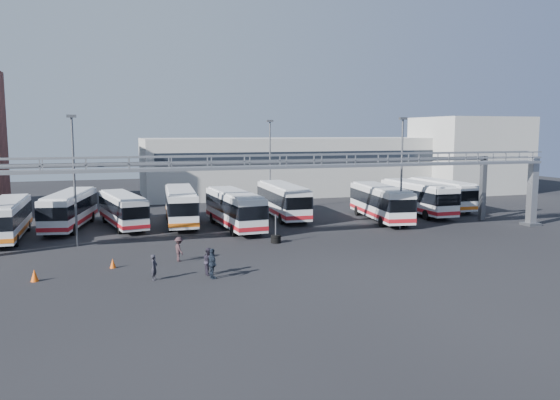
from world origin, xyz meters
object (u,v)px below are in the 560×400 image
object	(u,v)px
bus_4	(234,208)
tire_stack	(276,238)
bus_0	(7,218)
pedestrian_b	(209,261)
bus_3	(181,205)
light_pole_mid	(402,167)
bus_5	(283,199)
bus_9	(441,193)
pedestrian_a	(154,267)
bus_2	(123,209)
bus_8	(417,197)
pedestrian_c	(179,249)
cone_left	(34,275)
pedestrian_d	(212,264)
bus_1	(70,209)
light_pole_back	(270,160)
bus_7	(380,201)
cone_right	(113,263)
light_pole_left	(74,173)

from	to	relation	value
bus_4	tire_stack	xyz separation A→B (m)	(1.69, -7.42, -1.53)
bus_0	pedestrian_b	distance (m)	21.46
bus_3	bus_4	bearing A→B (deg)	-35.69
light_pole_mid	bus_5	xyz separation A→B (m)	(-8.30, 9.47, -3.78)
bus_3	bus_9	xyz separation A→B (m)	(30.07, 1.39, -0.07)
bus_4	pedestrian_a	size ratio (longest dim) A/B	7.36
tire_stack	bus_2	bearing A→B (deg)	135.51
bus_8	pedestrian_c	distance (m)	30.77
light_pole_mid	bus_4	distance (m)	15.76
light_pole_mid	cone_left	xyz separation A→B (m)	(-29.98, -8.96, -5.35)
pedestrian_b	pedestrian_d	xyz separation A→B (m)	(0.03, -1.02, 0.08)
pedestrian_d	bus_9	bearing A→B (deg)	-66.76
bus_4	bus_0	bearing A→B (deg)	174.27
bus_1	tire_stack	world-z (taller)	bus_1
light_pole_back	bus_7	size ratio (longest dim) A/B	0.86
bus_9	cone_left	distance (m)	45.36
cone_right	cone_left	bearing A→B (deg)	-156.70
pedestrian_a	bus_3	bearing A→B (deg)	10.47
bus_1	bus_7	world-z (taller)	bus_7
bus_0	pedestrian_b	world-z (taller)	bus_0
bus_9	pedestrian_a	size ratio (longest dim) A/B	7.05
bus_5	bus_7	world-z (taller)	bus_5
bus_1	bus_5	bearing A→B (deg)	11.14
bus_8	pedestrian_b	xyz separation A→B (m)	(-26.10, -18.05, -1.08)
bus_4	bus_7	distance (m)	15.01
bus_7	pedestrian_d	world-z (taller)	bus_7
bus_5	pedestrian_b	xyz separation A→B (m)	(-11.42, -20.07, -1.09)
pedestrian_b	cone_right	world-z (taller)	pedestrian_b
light_pole_left	pedestrian_b	distance (m)	15.06
cone_left	pedestrian_b	bearing A→B (deg)	-9.06
light_pole_back	tire_stack	world-z (taller)	light_pole_back
light_pole_back	cone_right	xyz separation A→B (m)	(-17.45, -22.02, -5.41)
light_pole_left	pedestrian_a	distance (m)	13.73
bus_0	bus_5	distance (m)	25.60
cone_right	tire_stack	distance (m)	13.44
pedestrian_d	cone_left	bearing A→B (deg)	63.64
bus_1	bus_3	distance (m)	10.11
bus_8	cone_left	distance (m)	39.92
bus_4	bus_8	world-z (taller)	bus_8
light_pole_left	bus_9	size ratio (longest dim) A/B	0.92
light_pole_back	bus_9	bearing A→B (deg)	-14.43
bus_0	pedestrian_b	bearing A→B (deg)	-49.29
bus_2	tire_stack	bearing A→B (deg)	-55.02
bus_4	bus_5	xyz separation A→B (m)	(6.18, 4.55, 0.03)
pedestrian_a	cone_left	xyz separation A→B (m)	(-6.88, 1.87, -0.41)
cone_right	bus_5	bearing A→B (deg)	43.86
bus_8	tire_stack	bearing A→B (deg)	-152.76
bus_3	tire_stack	size ratio (longest dim) A/B	5.01
light_pole_left	bus_2	world-z (taller)	light_pole_left
bus_0	bus_8	distance (m)	40.03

